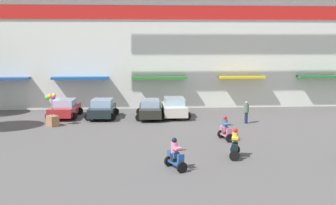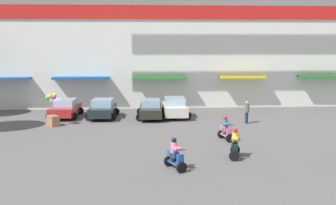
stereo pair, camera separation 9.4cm
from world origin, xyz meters
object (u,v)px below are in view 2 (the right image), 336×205
(parked_car_3, at_px, (175,107))
(parked_car_0, at_px, (65,108))
(parked_car_1, at_px, (103,109))
(scooter_rider_4, at_px, (175,156))
(scooter_rider_2, at_px, (235,146))
(balloon_vendor_cart, at_px, (52,112))
(scooter_rider_3, at_px, (226,130))
(parked_car_2, at_px, (151,109))
(pedestrian_1, at_px, (247,111))

(parked_car_3, bearing_deg, parked_car_0, 176.07)
(parked_car_1, height_order, scooter_rider_4, scooter_rider_4)
(scooter_rider_2, relative_size, balloon_vendor_cart, 0.65)
(parked_car_0, height_order, scooter_rider_3, scooter_rider_3)
(balloon_vendor_cart, bearing_deg, parked_car_3, 17.73)
(scooter_rider_2, bearing_deg, parked_car_1, 122.70)
(parked_car_1, bearing_deg, scooter_rider_2, -57.30)
(parked_car_1, xyz_separation_m, parked_car_2, (3.77, -0.36, -0.00))
(parked_car_2, bearing_deg, parked_car_3, 8.02)
(parked_car_3, distance_m, scooter_rider_4, 14.04)
(scooter_rider_3, bearing_deg, scooter_rider_2, -94.66)
(parked_car_1, relative_size, pedestrian_1, 2.43)
(parked_car_3, height_order, scooter_rider_4, parked_car_3)
(scooter_rider_3, bearing_deg, pedestrian_1, 63.29)
(parked_car_2, bearing_deg, pedestrian_1, -20.81)
(parked_car_0, bearing_deg, parked_car_2, -7.32)
(parked_car_3, height_order, scooter_rider_3, parked_car_3)
(parked_car_3, height_order, pedestrian_1, pedestrian_1)
(parked_car_2, relative_size, pedestrian_1, 2.62)
(parked_car_1, relative_size, scooter_rider_4, 2.63)
(parked_car_0, height_order, scooter_rider_2, scooter_rider_2)
(parked_car_0, distance_m, scooter_rider_2, 16.70)
(parked_car_3, xyz_separation_m, scooter_rider_3, (2.46, -8.16, -0.17))
(parked_car_1, relative_size, parked_car_3, 1.02)
(parked_car_2, distance_m, parked_car_3, 1.95)
(scooter_rider_2, bearing_deg, parked_car_0, 130.48)
(pedestrian_1, bearing_deg, scooter_rider_3, -116.71)
(scooter_rider_2, height_order, pedestrian_1, pedestrian_1)
(scooter_rider_4, bearing_deg, scooter_rider_2, 29.59)
(scooter_rider_2, relative_size, scooter_rider_4, 1.01)
(scooter_rider_2, xyz_separation_m, pedestrian_1, (2.95, 9.17, 0.30))
(parked_car_2, height_order, scooter_rider_3, scooter_rider_3)
(parked_car_2, height_order, scooter_rider_2, scooter_rider_2)
(parked_car_1, height_order, balloon_vendor_cart, balloon_vendor_cart)
(scooter_rider_4, xyz_separation_m, pedestrian_1, (6.26, 11.05, 0.30))
(parked_car_1, xyz_separation_m, parked_car_3, (5.70, -0.09, 0.04))
(pedestrian_1, relative_size, balloon_vendor_cart, 0.70)
(parked_car_3, relative_size, pedestrian_1, 2.39)
(parked_car_1, bearing_deg, parked_car_0, 170.45)
(balloon_vendor_cart, bearing_deg, parked_car_2, 20.22)
(parked_car_0, xyz_separation_m, scooter_rider_2, (10.84, -12.70, -0.10))
(parked_car_1, xyz_separation_m, pedestrian_1, (10.78, -3.03, 0.18))
(parked_car_0, height_order, parked_car_3, parked_car_3)
(parked_car_2, xyz_separation_m, scooter_rider_4, (0.75, -13.71, -0.11))
(scooter_rider_4, bearing_deg, balloon_vendor_cart, 125.27)
(balloon_vendor_cart, bearing_deg, parked_car_1, 41.79)
(scooter_rider_2, bearing_deg, scooter_rider_3, 85.34)
(scooter_rider_3, xyz_separation_m, balloon_vendor_cart, (-11.48, 5.28, 0.36))
(parked_car_0, relative_size, parked_car_1, 1.05)
(parked_car_0, relative_size, scooter_rider_2, 2.74)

